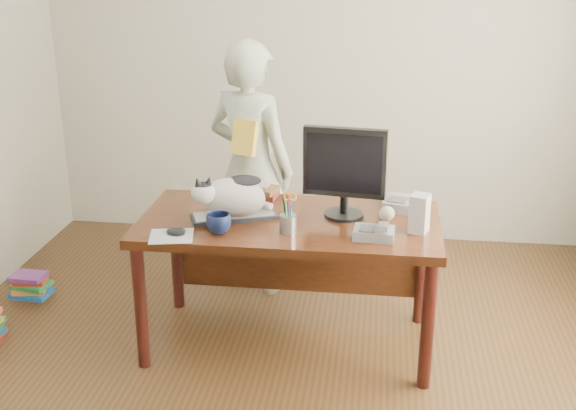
# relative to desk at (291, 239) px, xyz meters

# --- Properties ---
(room) EXTENTS (4.50, 4.50, 4.50)m
(room) POSITION_rel_desk_xyz_m (0.00, -0.68, 0.75)
(room) COLOR black
(room) RESTS_ON ground
(desk) EXTENTS (1.60, 0.80, 0.75)m
(desk) POSITION_rel_desk_xyz_m (0.00, 0.00, 0.00)
(desk) COLOR black
(desk) RESTS_ON ground
(keyboard) EXTENTS (0.49, 0.33, 0.03)m
(keyboard) POSITION_rel_desk_xyz_m (-0.30, -0.10, 0.16)
(keyboard) COLOR black
(keyboard) RESTS_ON desk
(cat) EXTENTS (0.43, 0.33, 0.25)m
(cat) POSITION_rel_desk_xyz_m (-0.31, -0.11, 0.28)
(cat) COLOR silver
(cat) RESTS_ON keyboard
(monitor) EXTENTS (0.44, 0.24, 0.49)m
(monitor) POSITION_rel_desk_xyz_m (0.28, -0.01, 0.43)
(monitor) COLOR black
(monitor) RESTS_ON desk
(pen_cup) EXTENTS (0.09, 0.09, 0.22)m
(pen_cup) POSITION_rel_desk_xyz_m (0.02, -0.26, 0.21)
(pen_cup) COLOR #9A999F
(pen_cup) RESTS_ON desk
(mousepad) EXTENTS (0.25, 0.24, 0.00)m
(mousepad) POSITION_rel_desk_xyz_m (-0.56, -0.39, 0.15)
(mousepad) COLOR #A2A8AE
(mousepad) RESTS_ON desk
(mouse) EXTENTS (0.11, 0.08, 0.04)m
(mouse) POSITION_rel_desk_xyz_m (-0.54, -0.37, 0.17)
(mouse) COLOR black
(mouse) RESTS_ON mousepad
(coffee_mug) EXTENTS (0.18, 0.18, 0.10)m
(coffee_mug) POSITION_rel_desk_xyz_m (-0.33, -0.31, 0.20)
(coffee_mug) COLOR black
(coffee_mug) RESTS_ON desk
(phone) EXTENTS (0.21, 0.17, 0.09)m
(phone) POSITION_rel_desk_xyz_m (0.46, -0.28, 0.18)
(phone) COLOR slate
(phone) RESTS_ON desk
(speaker) EXTENTS (0.12, 0.12, 0.20)m
(speaker) POSITION_rel_desk_xyz_m (0.68, -0.16, 0.25)
(speaker) COLOR #A8A8AA
(speaker) RESTS_ON desk
(baseball) EXTENTS (0.08, 0.08, 0.08)m
(baseball) POSITION_rel_desk_xyz_m (0.52, -0.04, 0.19)
(baseball) COLOR beige
(baseball) RESTS_ON desk
(book_stack) EXTENTS (0.24, 0.20, 0.08)m
(book_stack) POSITION_rel_desk_xyz_m (-0.22, 0.25, 0.18)
(book_stack) COLOR #521B15
(book_stack) RESTS_ON desk
(calculator) EXTENTS (0.19, 0.23, 0.06)m
(calculator) POSITION_rel_desk_xyz_m (0.58, 0.17, 0.18)
(calculator) COLOR slate
(calculator) RESTS_ON desk
(person) EXTENTS (0.69, 0.58, 1.61)m
(person) POSITION_rel_desk_xyz_m (-0.34, 0.62, 0.21)
(person) COLOR silver
(person) RESTS_ON ground
(held_book) EXTENTS (0.18, 0.14, 0.21)m
(held_book) POSITION_rel_desk_xyz_m (-0.34, 0.45, 0.45)
(held_book) COLOR gold
(held_book) RESTS_ON person
(book_pile_b) EXTENTS (0.26, 0.20, 0.15)m
(book_pile_b) POSITION_rel_desk_xyz_m (-1.72, 0.27, -0.53)
(book_pile_b) COLOR #1B58A5
(book_pile_b) RESTS_ON ground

